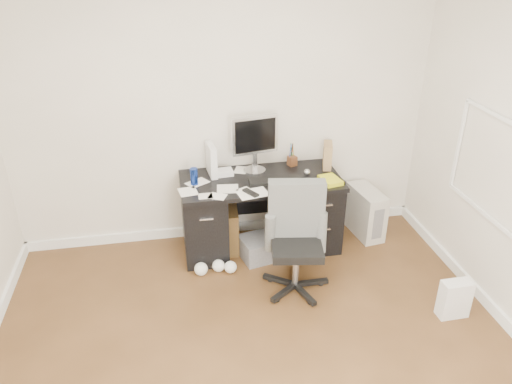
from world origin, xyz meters
TOP-DOWN VIEW (x-y plane):
  - ground at (0.00, 0.00)m, footprint 4.00×4.00m
  - room_shell at (0.03, 0.03)m, footprint 4.02×4.02m
  - desk at (0.30, 1.65)m, footprint 1.50×0.70m
  - loose_papers at (0.10, 1.60)m, footprint 1.10×0.60m
  - lcd_monitor at (0.27, 1.82)m, footprint 0.49×0.33m
  - keyboard at (0.42, 1.57)m, footprint 0.49×0.19m
  - computer_mouse at (0.74, 1.64)m, footprint 0.08×0.08m
  - travel_mug at (-0.32, 1.65)m, footprint 0.09×0.09m
  - white_binder at (-0.14, 1.83)m, footprint 0.14×0.27m
  - magazine_file at (0.99, 1.79)m, footprint 0.16×0.23m
  - pen_cup at (0.66, 1.90)m, footprint 0.12×0.12m
  - yellow_book at (0.92, 1.47)m, footprint 0.21×0.25m
  - paper_remote at (0.17, 1.37)m, footprint 0.30×0.26m
  - office_chair at (0.47, 0.94)m, footprint 0.64×0.64m
  - pc_tower at (1.41, 1.70)m, footprint 0.29×0.52m
  - shopping_bag at (1.65, 0.36)m, footprint 0.25×0.18m
  - wicker_basket at (-0.14, 1.73)m, footprint 0.47×0.47m
  - desk_printer at (0.26, 1.46)m, footprint 0.43×0.38m

SIDE VIEW (x-z plane):
  - ground at x=0.00m, z-range 0.00..0.00m
  - desk_printer at x=0.26m, z-range 0.00..0.22m
  - shopping_bag at x=1.65m, z-range 0.00..0.33m
  - wicker_basket at x=-0.14m, z-range 0.00..0.44m
  - pc_tower at x=1.41m, z-range 0.00..0.50m
  - desk at x=0.30m, z-range 0.02..0.77m
  - office_chair at x=0.47m, z-range 0.00..0.97m
  - loose_papers at x=0.10m, z-range 0.75..0.75m
  - paper_remote at x=0.17m, z-range 0.75..0.77m
  - keyboard at x=0.42m, z-range 0.75..0.78m
  - yellow_book at x=0.92m, z-range 0.75..0.79m
  - computer_mouse at x=0.74m, z-range 0.75..0.82m
  - travel_mug at x=-0.32m, z-range 0.75..0.91m
  - pen_cup at x=0.66m, z-range 0.75..0.98m
  - magazine_file at x=0.99m, z-range 0.75..1.00m
  - white_binder at x=-0.14m, z-range 0.75..1.05m
  - lcd_monitor at x=0.27m, z-range 0.75..1.32m
  - room_shell at x=0.03m, z-range 0.30..3.01m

